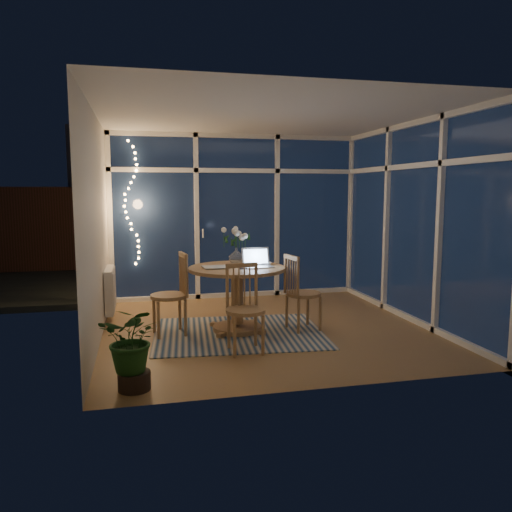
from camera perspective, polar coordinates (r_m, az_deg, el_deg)
name	(u,v)px	position (r m, az deg, el deg)	size (l,w,h in m)	color
floor	(267,328)	(6.33, 1.31, -8.20)	(4.00, 4.00, 0.00)	olive
ceiling	(268,115)	(6.16, 1.38, 15.78)	(4.00, 4.00, 0.00)	silver
wall_back	(237,217)	(8.06, -2.21, 4.53)	(4.00, 0.04, 2.60)	beige
wall_front	(327,240)	(4.21, 8.16, 1.87)	(4.00, 0.04, 2.60)	beige
wall_left	(97,227)	(5.94, -17.73, 3.17)	(0.04, 4.00, 2.60)	beige
wall_right	(415,222)	(6.88, 17.72, 3.70)	(0.04, 4.00, 2.60)	beige
window_wall_back	(237,217)	(8.02, -2.16, 4.52)	(4.00, 0.10, 2.60)	white
window_wall_right	(412,222)	(6.86, 17.43, 3.71)	(0.10, 4.00, 2.60)	white
radiator	(110,290)	(6.94, -16.36, -3.72)	(0.10, 0.70, 0.58)	silver
fairy_lights	(131,203)	(7.79, -14.12, 5.87)	(0.24, 0.10, 1.85)	#F5B162
garden_patio	(234,270)	(11.23, -2.57, -1.65)	(12.00, 6.00, 0.10)	black
garden_fence	(208,227)	(11.53, -5.50, 3.36)	(11.00, 0.08, 1.80)	#322012
neighbour_roof	(204,174)	(14.53, -5.97, 9.30)	(7.00, 3.00, 2.20)	#33353D
garden_shrubs	(181,259)	(9.41, -8.59, -0.34)	(0.90, 0.90, 0.90)	black
rug	(239,333)	(6.09, -1.98, -8.77)	(2.01, 1.61, 0.01)	beige
dining_table	(237,299)	(6.09, -2.18, -4.97)	(1.17, 1.17, 0.80)	#8E6440
chair_left	(169,294)	(6.00, -9.91, -4.29)	(0.46, 0.46, 1.00)	#8E6440
chair_right	(304,292)	(6.15, 5.45, -4.11)	(0.44, 0.44, 0.95)	#8E6440
chair_front	(245,308)	(5.28, -1.21, -6.01)	(0.44, 0.44, 0.95)	#8E6440
laptop	(258,257)	(5.97, 0.27, -0.12)	(0.34, 0.29, 0.25)	silver
flower_vase	(236,255)	(6.28, -2.25, 0.06)	(0.20, 0.20, 0.21)	white
bowl	(265,264)	(6.16, 1.08, -0.88)	(0.15, 0.15, 0.04)	silver
newspapers	(218,267)	(5.96, -4.35, -1.28)	(0.34, 0.26, 0.02)	beige
phone	(244,269)	(5.86, -1.40, -1.44)	(0.11, 0.06, 0.01)	black
potted_plant	(133,347)	(4.45, -13.86, -10.07)	(0.54, 0.47, 0.76)	#184318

